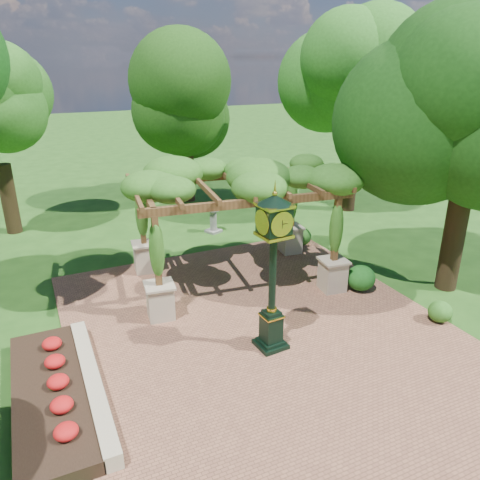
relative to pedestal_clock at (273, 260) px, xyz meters
name	(u,v)px	position (x,y,z in m)	size (l,w,h in m)	color
ground	(281,352)	(0.14, -0.30, -2.50)	(120.00, 120.00, 0.00)	#1E4714
brick_plaza	(263,332)	(0.14, 0.70, -2.48)	(10.00, 12.00, 0.04)	brown
border_wall	(93,383)	(-4.46, 0.20, -2.30)	(0.35, 5.00, 0.40)	#C6B793
flower_bed	(50,396)	(-5.36, 0.20, -2.32)	(1.50, 5.00, 0.36)	red
pedestal_clock	(273,260)	(0.00, 0.00, 0.00)	(0.88, 0.88, 4.17)	black
pergola	(234,186)	(0.77, 3.95, 0.81)	(6.83, 4.75, 4.03)	tan
sundial	(213,222)	(1.88, 8.63, -2.04)	(0.75, 0.75, 1.03)	gray
shrub_front	(440,312)	(4.94, -0.93, -2.15)	(0.67, 0.67, 0.60)	#2A611B
shrub_mid	(361,278)	(4.14, 1.58, -2.05)	(0.91, 0.91, 0.82)	#185317
shrub_back	(301,236)	(4.45, 5.68, -2.09)	(0.81, 0.81, 0.73)	#2A601B
tree_north	(185,99)	(2.52, 13.65, 2.66)	(4.37, 4.37, 7.50)	#382616
tree_east_far	(358,78)	(9.10, 8.81, 3.69)	(4.64, 4.64, 9.01)	black
tree_east_near	(475,121)	(6.83, 0.58, 2.84)	(4.61, 4.61, 7.77)	#322214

